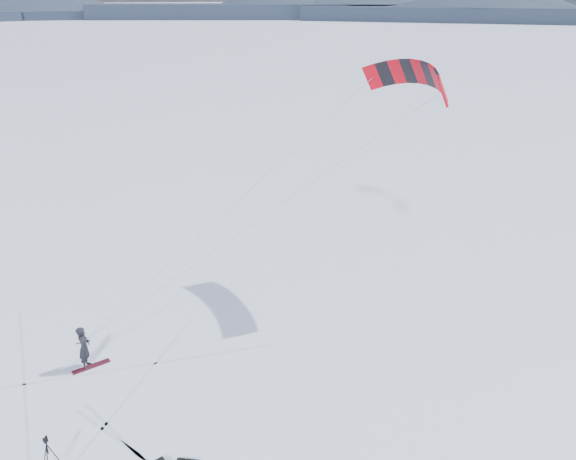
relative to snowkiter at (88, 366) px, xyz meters
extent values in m
plane|color=white|center=(0.47, -4.15, 0.00)|extent=(1800.00, 1800.00, 0.00)
cube|color=black|center=(175.49, 263.74, 2.88)|extent=(150.19, 119.71, 5.76)
cone|color=black|center=(175.49, 263.74, 5.76)|extent=(88.58, 88.58, 8.00)
cube|color=black|center=(79.02, 306.06, 2.88)|extent=(156.46, 80.45, 5.76)
cone|color=black|center=(79.02, 306.06, 5.76)|extent=(77.75, 77.75, 8.00)
cube|color=black|center=(-25.96, 314.76, 2.88)|extent=(153.20, 57.23, 5.76)
cone|color=black|center=(-25.96, 314.76, 5.76)|extent=(69.07, 69.07, 8.00)
cube|color=#AABBD3|center=(-1.13, -3.55, 0.00)|extent=(6.45, 7.79, 0.01)
cube|color=#AABBD3|center=(0.57, -1.25, 0.00)|extent=(11.66, 3.07, 0.01)
imported|color=black|center=(0.00, 0.00, 0.00)|extent=(0.49, 0.68, 1.74)
cube|color=maroon|center=(0.14, -0.06, 0.02)|extent=(1.41, 0.78, 0.04)
cylinder|color=black|center=(-0.41, -5.13, 0.58)|extent=(0.38, 0.17, 1.17)
cylinder|color=black|center=(-0.73, -5.08, 0.58)|extent=(0.33, 0.27, 1.17)
cylinder|color=black|center=(-0.58, -5.20, 0.98)|extent=(0.04, 0.04, 0.36)
cube|color=black|center=(-0.58, -5.20, 1.22)|extent=(0.09, 0.09, 0.05)
cube|color=black|center=(-0.58, -5.20, 1.31)|extent=(0.16, 0.14, 0.10)
cylinder|color=black|center=(-0.58, -5.11, 1.31)|extent=(0.07, 0.10, 0.07)
cube|color=#BA0310|center=(14.60, 1.57, 9.52)|extent=(0.89, 0.75, 1.29)
cube|color=black|center=(14.78, 2.12, 9.71)|extent=(0.79, 0.78, 1.24)
cube|color=#BA0310|center=(14.86, 2.72, 9.84)|extent=(0.69, 0.80, 1.19)
cube|color=black|center=(14.84, 3.34, 9.93)|extent=(0.73, 0.79, 1.14)
cube|color=#BA0310|center=(14.73, 3.97, 9.96)|extent=(0.82, 0.79, 1.08)
cube|color=black|center=(14.51, 4.56, 9.93)|extent=(0.91, 0.77, 1.14)
cube|color=#BA0310|center=(14.22, 5.11, 9.84)|extent=(0.99, 0.73, 1.19)
cube|color=black|center=(13.84, 5.59, 9.71)|extent=(1.05, 0.67, 1.24)
cube|color=#BA0310|center=(13.41, 5.98, 9.52)|extent=(1.10, 0.59, 1.29)
cylinder|color=gray|center=(7.30, 0.78, 5.32)|extent=(14.61, 1.59, 8.43)
cylinder|color=gray|center=(6.71, 2.99, 5.32)|extent=(13.43, 6.00, 8.43)
cylinder|color=black|center=(0.00, 0.00, 1.11)|extent=(0.54, 0.17, 0.03)
camera|label=1|loc=(3.19, -18.95, 13.12)|focal=35.00mm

